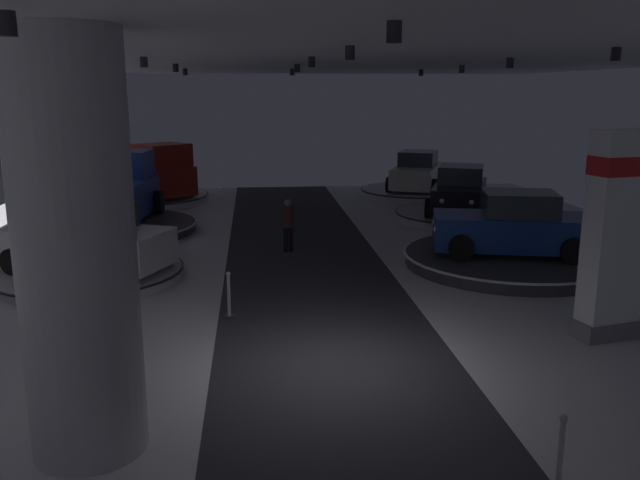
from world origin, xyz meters
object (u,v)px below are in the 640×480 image
(display_platform_deep_right, at_px, (417,192))
(display_platform_deep_left, at_px, (143,197))
(brand_sign_pylon, at_px, (615,233))
(pickup_truck_far_left, at_px, (113,194))
(display_platform_mid_right, at_px, (510,259))
(display_platform_far_right, at_px, (459,216))
(column_left, at_px, (76,251))
(display_car_mid_left, at_px, (87,240))
(display_car_deep_right, at_px, (417,172))
(display_platform_far_left, at_px, (113,227))
(pickup_truck_deep_left, at_px, (146,174))
(display_platform_mid_left, at_px, (89,273))
(display_car_far_right, at_px, (460,191))
(display_car_mid_right, at_px, (514,226))
(visitor_walking_near, at_px, (288,222))

(display_platform_deep_right, bearing_deg, display_platform_deep_left, -178.92)
(brand_sign_pylon, xyz_separation_m, display_platform_deep_right, (0.63, 17.76, -1.92))
(display_platform_deep_right, bearing_deg, brand_sign_pylon, -92.04)
(pickup_truck_far_left, bearing_deg, display_platform_deep_right, 27.86)
(display_platform_mid_right, xyz_separation_m, display_platform_far_right, (0.59, 6.48, -0.02))
(brand_sign_pylon, bearing_deg, column_left, -160.53)
(display_car_mid_left, relative_size, display_platform_mid_right, 0.78)
(column_left, height_order, display_car_deep_right, column_left)
(display_car_mid_left, bearing_deg, display_platform_far_left, 95.76)
(display_platform_deep_right, bearing_deg, pickup_truck_deep_left, -177.73)
(display_platform_mid_left, bearing_deg, display_platform_far_left, 95.49)
(display_platform_mid_left, relative_size, display_platform_far_left, 0.84)
(brand_sign_pylon, relative_size, display_platform_deep_left, 0.71)
(pickup_truck_far_left, xyz_separation_m, display_car_far_right, (12.38, 0.57, -0.17))
(column_left, bearing_deg, display_car_deep_right, 65.15)
(display_platform_far_left, bearing_deg, display_platform_deep_right, 28.96)
(pickup_truck_far_left, distance_m, display_car_deep_right, 13.86)
(brand_sign_pylon, xyz_separation_m, display_platform_deep_left, (-11.64, 17.53, -1.94))
(display_platform_deep_left, bearing_deg, pickup_truck_far_left, -89.61)
(display_platform_mid_left, bearing_deg, display_platform_mid_right, 0.66)
(display_platform_mid_left, xyz_separation_m, display_platform_far_left, (-0.55, 5.75, 0.03))
(display_platform_mid_right, bearing_deg, display_car_mid_right, -13.10)
(display_car_far_right, bearing_deg, visitor_walking_near, -146.91)
(display_platform_far_right, height_order, display_car_far_right, display_car_far_right)
(display_platform_mid_right, xyz_separation_m, pickup_truck_far_left, (-11.78, 5.94, 1.05))
(display_car_mid_left, distance_m, visitor_walking_near, 5.73)
(pickup_truck_far_left, bearing_deg, pickup_truck_deep_left, 88.43)
(display_car_mid_left, bearing_deg, visitor_walking_near, 24.18)
(display_platform_deep_right, height_order, pickup_truck_deep_left, pickup_truck_deep_left)
(display_car_mid_left, bearing_deg, display_platform_mid_right, 0.73)
(pickup_truck_far_left, bearing_deg, display_platform_mid_left, -85.07)
(pickup_truck_far_left, distance_m, display_car_far_right, 12.39)
(display_platform_deep_left, relative_size, pickup_truck_deep_left, 1.05)
(display_car_deep_right, bearing_deg, pickup_truck_far_left, -152.06)
(display_platform_mid_left, xyz_separation_m, display_platform_mid_right, (11.26, 0.13, 0.05))
(display_car_mid_right, bearing_deg, brand_sign_pylon, -92.26)
(display_platform_far_left, bearing_deg, brand_sign_pylon, -43.33)
(display_platform_deep_left, bearing_deg, display_platform_far_right, -24.65)
(display_platform_mid_right, distance_m, display_car_deep_right, 12.47)
(display_platform_mid_left, bearing_deg, pickup_truck_deep_left, 91.71)
(display_platform_mid_right, height_order, display_platform_deep_right, display_platform_mid_right)
(column_left, xyz_separation_m, pickup_truck_deep_left, (-2.36, 20.49, -1.54))
(display_platform_mid_left, height_order, visitor_walking_near, visitor_walking_near)
(column_left, xyz_separation_m, display_platform_mid_left, (-2.00, 8.43, -2.61))
(display_platform_mid_right, xyz_separation_m, display_car_deep_right, (0.47, 12.43, 0.88))
(display_platform_mid_left, distance_m, display_platform_mid_right, 11.26)
(pickup_truck_deep_left, bearing_deg, column_left, -83.44)
(pickup_truck_far_left, xyz_separation_m, display_platform_deep_left, (-0.04, 6.24, -1.10))
(display_car_mid_right, xyz_separation_m, pickup_truck_deep_left, (-11.65, 11.93, 0.09))
(display_car_deep_right, bearing_deg, display_platform_mid_right, -92.14)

